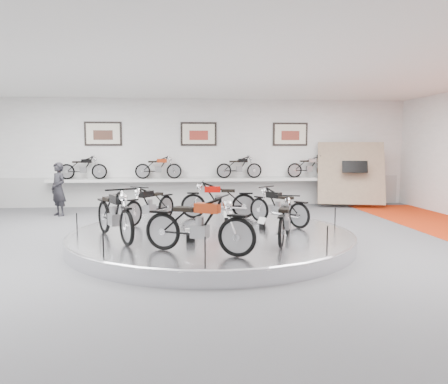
{
  "coord_description": "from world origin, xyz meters",
  "views": [
    {
      "loc": [
        -0.69,
        -9.51,
        2.24
      ],
      "look_at": [
        0.32,
        0.6,
        1.18
      ],
      "focal_mm": 35.0,
      "sensor_mm": 36.0,
      "label": 1
    }
  ],
  "objects": [
    {
      "name": "display_panel",
      "position": [
        5.6,
        6.1,
        1.25
      ],
      "size": [
        2.56,
        1.52,
        2.3
      ],
      "primitive_type": "cube",
      "rotation": [
        -0.35,
        0.0,
        -0.26
      ],
      "color": "#9E8768",
      "rests_on": "floor"
    },
    {
      "name": "bike_e",
      "position": [
        -0.37,
        -1.72,
        0.84
      ],
      "size": [
        1.94,
        1.4,
        1.08
      ],
      "primitive_type": null,
      "rotation": [
        0.0,
        0.0,
        5.82
      ],
      "color": "#9B2F11",
      "rests_on": "display_platform"
    },
    {
      "name": "shelf_bike_d",
      "position": [
        4.2,
        6.7,
        1.42
      ],
      "size": [
        1.22,
        0.43,
        0.73
      ],
      "primitive_type": null,
      "color": "#A4A4A8",
      "rests_on": "shelf"
    },
    {
      "name": "poster_right",
      "position": [
        3.5,
        6.96,
        2.7
      ],
      "size": [
        1.35,
        0.06,
        0.88
      ],
      "primitive_type": "cube",
      "color": "white",
      "rests_on": "wall_back"
    },
    {
      "name": "shelf_bike_b",
      "position": [
        -1.5,
        6.7,
        1.42
      ],
      "size": [
        1.22,
        0.43,
        0.73
      ],
      "primitive_type": null,
      "color": "#9B2F11",
      "rests_on": "shelf"
    },
    {
      "name": "bike_f",
      "position": [
        1.43,
        -0.86,
        0.76
      ],
      "size": [
        1.05,
        1.66,
        0.92
      ],
      "primitive_type": null,
      "rotation": [
        0.0,
        0.0,
        7.51
      ],
      "color": "#A4A4A8",
      "rests_on": "display_platform"
    },
    {
      "name": "ceiling",
      "position": [
        0.0,
        0.0,
        4.0
      ],
      "size": [
        16.0,
        16.0,
        0.0
      ],
      "primitive_type": "plane",
      "rotation": [
        3.14,
        0.0,
        0.0
      ],
      "color": "white",
      "rests_on": "wall_back"
    },
    {
      "name": "shelf_bike_a",
      "position": [
        -4.2,
        6.7,
        1.42
      ],
      "size": [
        1.22,
        0.43,
        0.73
      ],
      "primitive_type": null,
      "color": "black",
      "rests_on": "shelf"
    },
    {
      "name": "wall_front",
      "position": [
        0.0,
        -7.0,
        2.0
      ],
      "size": [
        16.0,
        0.0,
        16.0
      ],
      "primitive_type": "plane",
      "rotation": [
        -1.57,
        0.0,
        0.0
      ],
      "color": "white",
      "rests_on": "floor"
    },
    {
      "name": "bike_a",
      "position": [
        1.71,
        0.97,
        0.77
      ],
      "size": [
        1.42,
        1.63,
        0.95
      ],
      "primitive_type": null,
      "rotation": [
        0.0,
        0.0,
        2.22
      ],
      "color": "black",
      "rests_on": "display_platform"
    },
    {
      "name": "floor",
      "position": [
        0.0,
        0.0,
        0.0
      ],
      "size": [
        16.0,
        16.0,
        0.0
      ],
      "primitive_type": "plane",
      "color": "#545457",
      "rests_on": "ground"
    },
    {
      "name": "display_platform",
      "position": [
        0.0,
        0.3,
        0.15
      ],
      "size": [
        6.4,
        6.4,
        0.3
      ],
      "primitive_type": "cylinder",
      "color": "silver",
      "rests_on": "floor"
    },
    {
      "name": "shelf_bike_c",
      "position": [
        1.5,
        6.7,
        1.42
      ],
      "size": [
        1.22,
        0.43,
        0.73
      ],
      "primitive_type": null,
      "color": "black",
      "rests_on": "shelf"
    },
    {
      "name": "poster_left",
      "position": [
        -3.5,
        6.96,
        2.7
      ],
      "size": [
        1.35,
        0.06,
        0.88
      ],
      "primitive_type": "cube",
      "color": "white",
      "rests_on": "wall_back"
    },
    {
      "name": "platform_rim",
      "position": [
        0.0,
        0.3,
        0.27
      ],
      "size": [
        6.4,
        6.4,
        0.1
      ],
      "primitive_type": "torus",
      "color": "#B2B2BA",
      "rests_on": "display_platform"
    },
    {
      "name": "bike_b",
      "position": [
        0.33,
        2.13,
        0.81
      ],
      "size": [
        1.78,
        0.77,
        1.02
      ],
      "primitive_type": null,
      "rotation": [
        0.0,
        0.0,
        3.05
      ],
      "color": "#A90B05",
      "rests_on": "display_platform"
    },
    {
      "name": "wall_back",
      "position": [
        0.0,
        7.0,
        2.0
      ],
      "size": [
        16.0,
        0.0,
        16.0
      ],
      "primitive_type": "plane",
      "rotation": [
        1.57,
        0.0,
        0.0
      ],
      "color": "white",
      "rests_on": "floor"
    },
    {
      "name": "visitor",
      "position": [
        -4.61,
        4.93,
        0.87
      ],
      "size": [
        0.74,
        0.74,
        1.73
      ],
      "primitive_type": "imported",
      "rotation": [
        0.0,
        0.0,
        -0.77
      ],
      "color": "black",
      "rests_on": "floor"
    },
    {
      "name": "poster_center",
      "position": [
        0.0,
        6.96,
        2.7
      ],
      "size": [
        1.35,
        0.06,
        0.88
      ],
      "primitive_type": "cube",
      "color": "white",
      "rests_on": "wall_back"
    },
    {
      "name": "bike_c",
      "position": [
        -1.46,
        1.62,
        0.78
      ],
      "size": [
        1.42,
        1.67,
        0.96
      ],
      "primitive_type": null,
      "rotation": [
        0.0,
        0.0,
        4.09
      ],
      "color": "black",
      "rests_on": "display_platform"
    },
    {
      "name": "shelf",
      "position": [
        0.0,
        6.7,
        1.0
      ],
      "size": [
        11.0,
        0.55,
        0.1
      ],
      "primitive_type": "cube",
      "color": "silver",
      "rests_on": "wall_back"
    },
    {
      "name": "dado_band",
      "position": [
        0.0,
        6.98,
        0.55
      ],
      "size": [
        15.68,
        0.04,
        1.1
      ],
      "primitive_type": "cube",
      "color": "#BCBCBA",
      "rests_on": "floor"
    },
    {
      "name": "bike_d",
      "position": [
        -2.07,
        -0.32,
        0.86
      ],
      "size": [
        1.43,
        1.99,
        1.11
      ],
      "primitive_type": null,
      "rotation": [
        0.0,
        0.0,
        5.17
      ],
      "color": "black",
      "rests_on": "display_platform"
    }
  ]
}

